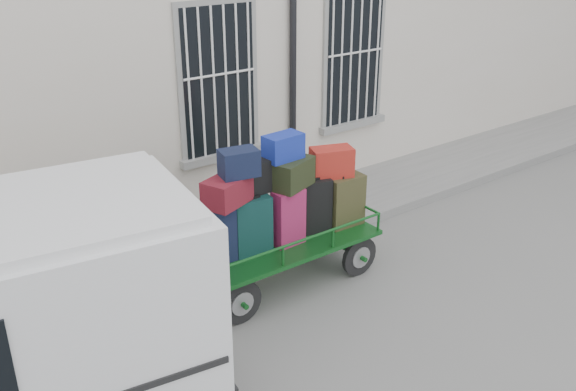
% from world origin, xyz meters
% --- Properties ---
extents(ground, '(80.00, 80.00, 0.00)m').
position_xyz_m(ground, '(0.00, 0.00, 0.00)').
color(ground, slate).
rests_on(ground, ground).
extents(building, '(24.00, 5.15, 6.00)m').
position_xyz_m(building, '(0.00, 5.50, 3.00)').
color(building, beige).
rests_on(building, ground).
extents(sidewalk, '(24.00, 1.70, 0.15)m').
position_xyz_m(sidewalk, '(0.00, 2.20, 0.07)').
color(sidewalk, slate).
rests_on(sidewalk, ground).
extents(luggage_cart, '(2.90, 1.14, 2.06)m').
position_xyz_m(luggage_cart, '(-0.86, 0.78, 1.07)').
color(luggage_cart, black).
rests_on(luggage_cart, ground).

